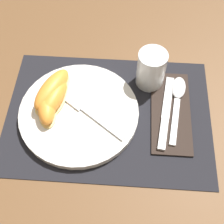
% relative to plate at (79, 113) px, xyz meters
% --- Properties ---
extents(ground_plane, '(3.00, 3.00, 0.00)m').
position_rel_plate_xyz_m(ground_plane, '(0.07, 0.01, -0.01)').
color(ground_plane, brown).
extents(placemat, '(0.48, 0.34, 0.00)m').
position_rel_plate_xyz_m(placemat, '(0.07, 0.01, -0.01)').
color(placemat, black).
rests_on(placemat, ground_plane).
extents(plate, '(0.28, 0.28, 0.02)m').
position_rel_plate_xyz_m(plate, '(0.00, 0.00, 0.00)').
color(plate, white).
rests_on(plate, placemat).
extents(juice_glass, '(0.07, 0.07, 0.10)m').
position_rel_plate_xyz_m(juice_glass, '(0.16, 0.11, 0.03)').
color(juice_glass, silver).
rests_on(juice_glass, placemat).
extents(napkin, '(0.09, 0.23, 0.00)m').
position_rel_plate_xyz_m(napkin, '(0.21, 0.02, -0.01)').
color(napkin, '#2D231E').
rests_on(napkin, placemat).
extents(knife, '(0.04, 0.20, 0.01)m').
position_rel_plate_xyz_m(knife, '(0.20, 0.01, -0.00)').
color(knife, silver).
rests_on(knife, napkin).
extents(spoon, '(0.05, 0.19, 0.01)m').
position_rel_plate_xyz_m(spoon, '(0.23, 0.06, -0.00)').
color(spoon, silver).
rests_on(spoon, napkin).
extents(fork, '(0.17, 0.14, 0.00)m').
position_rel_plate_xyz_m(fork, '(0.02, 0.00, 0.01)').
color(fork, silver).
rests_on(fork, plate).
extents(citrus_wedge_0, '(0.10, 0.14, 0.05)m').
position_rel_plate_xyz_m(citrus_wedge_0, '(-0.07, 0.04, 0.03)').
color(citrus_wedge_0, '#F4DB84').
rests_on(citrus_wedge_0, plate).
extents(citrus_wedge_1, '(0.08, 0.12, 0.04)m').
position_rel_plate_xyz_m(citrus_wedge_1, '(-0.06, 0.02, 0.03)').
color(citrus_wedge_1, '#F4DB84').
rests_on(citrus_wedge_1, plate).
extents(citrus_wedge_2, '(0.06, 0.10, 0.04)m').
position_rel_plate_xyz_m(citrus_wedge_2, '(-0.07, -0.01, 0.02)').
color(citrus_wedge_2, '#F4DB84').
rests_on(citrus_wedge_2, plate).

